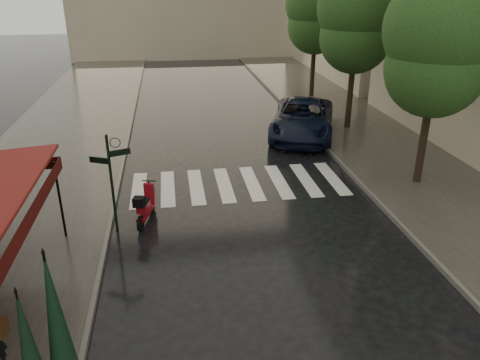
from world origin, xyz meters
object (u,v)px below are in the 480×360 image
object	(u,v)px
parked_car	(303,118)
parasol_front	(55,312)
scooter	(145,207)
parasol_back	(27,341)

from	to	relation	value
parked_car	parasol_front	world-z (taller)	parasol_front
scooter	parked_car	bearing A→B (deg)	61.36
parked_car	parasol_back	xyz separation A→B (m)	(-9.01, -14.48, 0.52)
parked_car	parasol_back	size ratio (longest dim) A/B	2.63
parked_car	parasol_front	size ratio (longest dim) A/B	2.19
scooter	parasol_front	size ratio (longest dim) A/B	0.61
parked_car	parasol_back	world-z (taller)	parasol_back
scooter	parasol_back	distance (m)	6.91
parasol_front	parasol_back	distance (m)	0.62
parasol_back	scooter	bearing A→B (deg)	75.46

